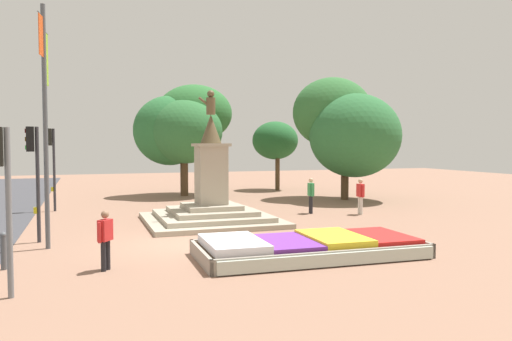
% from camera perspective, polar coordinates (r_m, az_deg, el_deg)
% --- Properties ---
extents(ground_plane, '(79.18, 79.18, 0.00)m').
position_cam_1_polar(ground_plane, '(16.28, -7.89, -8.30)').
color(ground_plane, '#8C6651').
extents(flower_planter, '(6.49, 2.99, 0.60)m').
position_cam_1_polar(flower_planter, '(14.39, 6.03, -8.74)').
color(flower_planter, '#38281C').
rests_on(flower_planter, ground_plane).
extents(statue_monument, '(5.25, 5.25, 5.36)m').
position_cam_1_polar(statue_monument, '(20.39, -5.14, -3.54)').
color(statue_monument, gray).
rests_on(statue_monument, ground_plane).
extents(traffic_light_near_crossing, '(0.41, 0.29, 3.54)m').
position_cam_1_polar(traffic_light_near_crossing, '(11.43, -27.02, -0.85)').
color(traffic_light_near_crossing, slate).
rests_on(traffic_light_near_crossing, ground_plane).
extents(traffic_light_mid_block, '(0.41, 0.30, 3.75)m').
position_cam_1_polar(traffic_light_mid_block, '(17.55, -24.04, 0.77)').
color(traffic_light_mid_block, '#2D2D33').
rests_on(traffic_light_mid_block, ground_plane).
extents(traffic_light_far_corner, '(0.41, 0.30, 3.92)m').
position_cam_1_polar(traffic_light_far_corner, '(25.46, -22.33, 1.68)').
color(traffic_light_far_corner, '#2D2D33').
rests_on(traffic_light_far_corner, ground_plane).
extents(banner_pole, '(0.21, 1.24, 7.36)m').
position_cam_1_polar(banner_pole, '(16.39, -22.96, 5.88)').
color(banner_pole, '#4C5156').
rests_on(banner_pole, ground_plane).
extents(pedestrian_with_handbag, '(0.27, 0.56, 1.64)m').
position_cam_1_polar(pedestrian_with_handbag, '(23.06, 6.29, -2.57)').
color(pedestrian_with_handbag, black).
rests_on(pedestrian_with_handbag, ground_plane).
extents(pedestrian_near_planter, '(0.40, 0.48, 1.52)m').
position_cam_1_polar(pedestrian_near_planter, '(13.23, -16.84, -7.22)').
color(pedestrian_near_planter, black).
rests_on(pedestrian_near_planter, ground_plane).
extents(pedestrian_crossing_plaza, '(0.23, 0.57, 1.63)m').
position_cam_1_polar(pedestrian_crossing_plaza, '(23.05, 11.84, -2.63)').
color(pedestrian_crossing_plaza, beige).
rests_on(pedestrian_crossing_plaza, ground_plane).
extents(kerb_bollard_mid_b, '(0.16, 0.16, 0.97)m').
position_cam_1_polar(kerb_bollard_mid_b, '(14.33, -26.89, -8.09)').
color(kerb_bollard_mid_b, '#4C5156').
rests_on(kerb_bollard_mid_b, ground_plane).
extents(park_tree_far_left, '(5.50, 6.32, 7.09)m').
position_cam_1_polar(park_tree_far_left, '(29.09, 10.23, 4.97)').
color(park_tree_far_left, '#4C3823').
rests_on(park_tree_far_left, ground_plane).
extents(park_tree_behind_statue, '(6.25, 5.33, 6.93)m').
position_cam_1_polar(park_tree_behind_statue, '(31.20, -8.29, 5.14)').
color(park_tree_behind_statue, '#4C3823').
rests_on(park_tree_behind_statue, ground_plane).
extents(park_tree_far_right, '(3.18, 3.21, 4.76)m').
position_cam_1_polar(park_tree_far_right, '(34.66, 2.14, 3.42)').
color(park_tree_far_right, '#4C3823').
rests_on(park_tree_far_right, ground_plane).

